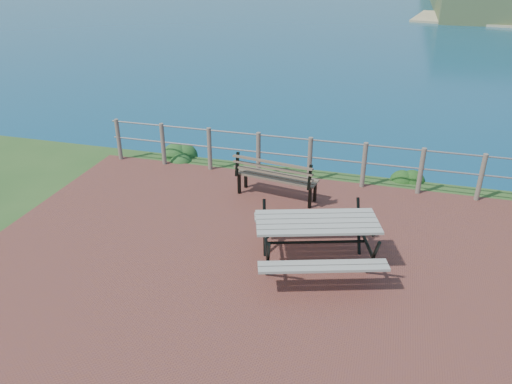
% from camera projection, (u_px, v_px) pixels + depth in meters
% --- Properties ---
extents(ground, '(10.00, 7.00, 0.12)m').
position_uv_depth(ground, '(272.00, 266.00, 8.09)').
color(ground, brown).
rests_on(ground, ground).
extents(safety_railing, '(9.40, 0.10, 1.00)m').
position_uv_depth(safety_railing, '(310.00, 157.00, 10.73)').
color(safety_railing, '#6B5B4C').
rests_on(safety_railing, ground).
extents(picnic_table, '(2.05, 1.59, 0.80)m').
position_uv_depth(picnic_table, '(316.00, 238.00, 7.90)').
color(picnic_table, '#9A968A').
rests_on(picnic_table, ground).
extents(park_bench, '(1.71, 0.68, 0.94)m').
position_uv_depth(park_bench, '(277.00, 170.00, 9.98)').
color(park_bench, brown).
rests_on(park_bench, ground).
extents(shrub_lip_west, '(0.75, 0.75, 0.48)m').
position_uv_depth(shrub_lip_west, '(178.00, 157.00, 12.23)').
color(shrub_lip_west, '#234C1C').
rests_on(shrub_lip_west, ground).
extents(shrub_lip_east, '(0.66, 0.66, 0.35)m').
position_uv_depth(shrub_lip_east, '(411.00, 178.00, 11.15)').
color(shrub_lip_east, '#154716').
rests_on(shrub_lip_east, ground).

